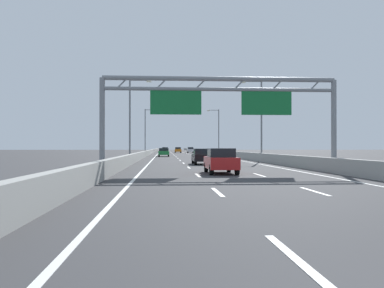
# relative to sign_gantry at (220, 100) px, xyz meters

# --- Properties ---
(ground_plane) EXTENTS (260.00, 260.00, 0.00)m
(ground_plane) POSITION_rel_sign_gantry_xyz_m (-0.02, 74.76, -4.80)
(ground_plane) COLOR #38383A
(lane_dash_left_0) EXTENTS (0.16, 3.00, 0.01)m
(lane_dash_left_0) POSITION_rel_sign_gantry_xyz_m (-1.82, -21.74, -4.80)
(lane_dash_left_0) COLOR white
(lane_dash_left_0) RESTS_ON ground_plane
(lane_dash_left_1) EXTENTS (0.16, 3.00, 0.01)m
(lane_dash_left_1) POSITION_rel_sign_gantry_xyz_m (-1.82, -12.74, -4.80)
(lane_dash_left_1) COLOR white
(lane_dash_left_1) RESTS_ON ground_plane
(lane_dash_left_2) EXTENTS (0.16, 3.00, 0.01)m
(lane_dash_left_2) POSITION_rel_sign_gantry_xyz_m (-1.82, -3.74, -4.80)
(lane_dash_left_2) COLOR white
(lane_dash_left_2) RESTS_ON ground_plane
(lane_dash_left_3) EXTENTS (0.16, 3.00, 0.01)m
(lane_dash_left_3) POSITION_rel_sign_gantry_xyz_m (-1.82, 5.26, -4.80)
(lane_dash_left_3) COLOR white
(lane_dash_left_3) RESTS_ON ground_plane
(lane_dash_left_4) EXTENTS (0.16, 3.00, 0.01)m
(lane_dash_left_4) POSITION_rel_sign_gantry_xyz_m (-1.82, 14.26, -4.80)
(lane_dash_left_4) COLOR white
(lane_dash_left_4) RESTS_ON ground_plane
(lane_dash_left_5) EXTENTS (0.16, 3.00, 0.01)m
(lane_dash_left_5) POSITION_rel_sign_gantry_xyz_m (-1.82, 23.26, -4.80)
(lane_dash_left_5) COLOR white
(lane_dash_left_5) RESTS_ON ground_plane
(lane_dash_left_6) EXTENTS (0.16, 3.00, 0.01)m
(lane_dash_left_6) POSITION_rel_sign_gantry_xyz_m (-1.82, 32.26, -4.80)
(lane_dash_left_6) COLOR white
(lane_dash_left_6) RESTS_ON ground_plane
(lane_dash_left_7) EXTENTS (0.16, 3.00, 0.01)m
(lane_dash_left_7) POSITION_rel_sign_gantry_xyz_m (-1.82, 41.26, -4.80)
(lane_dash_left_7) COLOR white
(lane_dash_left_7) RESTS_ON ground_plane
(lane_dash_left_8) EXTENTS (0.16, 3.00, 0.01)m
(lane_dash_left_8) POSITION_rel_sign_gantry_xyz_m (-1.82, 50.26, -4.80)
(lane_dash_left_8) COLOR white
(lane_dash_left_8) RESTS_ON ground_plane
(lane_dash_left_9) EXTENTS (0.16, 3.00, 0.01)m
(lane_dash_left_9) POSITION_rel_sign_gantry_xyz_m (-1.82, 59.26, -4.80)
(lane_dash_left_9) COLOR white
(lane_dash_left_9) RESTS_ON ground_plane
(lane_dash_left_10) EXTENTS (0.16, 3.00, 0.01)m
(lane_dash_left_10) POSITION_rel_sign_gantry_xyz_m (-1.82, 68.26, -4.80)
(lane_dash_left_10) COLOR white
(lane_dash_left_10) RESTS_ON ground_plane
(lane_dash_left_11) EXTENTS (0.16, 3.00, 0.01)m
(lane_dash_left_11) POSITION_rel_sign_gantry_xyz_m (-1.82, 77.26, -4.80)
(lane_dash_left_11) COLOR white
(lane_dash_left_11) RESTS_ON ground_plane
(lane_dash_left_12) EXTENTS (0.16, 3.00, 0.01)m
(lane_dash_left_12) POSITION_rel_sign_gantry_xyz_m (-1.82, 86.26, -4.80)
(lane_dash_left_12) COLOR white
(lane_dash_left_12) RESTS_ON ground_plane
(lane_dash_left_13) EXTENTS (0.16, 3.00, 0.01)m
(lane_dash_left_13) POSITION_rel_sign_gantry_xyz_m (-1.82, 95.26, -4.80)
(lane_dash_left_13) COLOR white
(lane_dash_left_13) RESTS_ON ground_plane
(lane_dash_left_14) EXTENTS (0.16, 3.00, 0.01)m
(lane_dash_left_14) POSITION_rel_sign_gantry_xyz_m (-1.82, 104.26, -4.80)
(lane_dash_left_14) COLOR white
(lane_dash_left_14) RESTS_ON ground_plane
(lane_dash_left_15) EXTENTS (0.16, 3.00, 0.01)m
(lane_dash_left_15) POSITION_rel_sign_gantry_xyz_m (-1.82, 113.26, -4.80)
(lane_dash_left_15) COLOR white
(lane_dash_left_15) RESTS_ON ground_plane
(lane_dash_left_16) EXTENTS (0.16, 3.00, 0.01)m
(lane_dash_left_16) POSITION_rel_sign_gantry_xyz_m (-1.82, 122.26, -4.80)
(lane_dash_left_16) COLOR white
(lane_dash_left_16) RESTS_ON ground_plane
(lane_dash_left_17) EXTENTS (0.16, 3.00, 0.01)m
(lane_dash_left_17) POSITION_rel_sign_gantry_xyz_m (-1.82, 131.26, -4.80)
(lane_dash_left_17) COLOR white
(lane_dash_left_17) RESTS_ON ground_plane
(lane_dash_right_1) EXTENTS (0.16, 3.00, 0.01)m
(lane_dash_right_1) POSITION_rel_sign_gantry_xyz_m (1.78, -12.74, -4.80)
(lane_dash_right_1) COLOR white
(lane_dash_right_1) RESTS_ON ground_plane
(lane_dash_right_2) EXTENTS (0.16, 3.00, 0.01)m
(lane_dash_right_2) POSITION_rel_sign_gantry_xyz_m (1.78, -3.74, -4.80)
(lane_dash_right_2) COLOR white
(lane_dash_right_2) RESTS_ON ground_plane
(lane_dash_right_3) EXTENTS (0.16, 3.00, 0.01)m
(lane_dash_right_3) POSITION_rel_sign_gantry_xyz_m (1.78, 5.26, -4.80)
(lane_dash_right_3) COLOR white
(lane_dash_right_3) RESTS_ON ground_plane
(lane_dash_right_4) EXTENTS (0.16, 3.00, 0.01)m
(lane_dash_right_4) POSITION_rel_sign_gantry_xyz_m (1.78, 14.26, -4.80)
(lane_dash_right_4) COLOR white
(lane_dash_right_4) RESTS_ON ground_plane
(lane_dash_right_5) EXTENTS (0.16, 3.00, 0.01)m
(lane_dash_right_5) POSITION_rel_sign_gantry_xyz_m (1.78, 23.26, -4.80)
(lane_dash_right_5) COLOR white
(lane_dash_right_5) RESTS_ON ground_plane
(lane_dash_right_6) EXTENTS (0.16, 3.00, 0.01)m
(lane_dash_right_6) POSITION_rel_sign_gantry_xyz_m (1.78, 32.26, -4.80)
(lane_dash_right_6) COLOR white
(lane_dash_right_6) RESTS_ON ground_plane
(lane_dash_right_7) EXTENTS (0.16, 3.00, 0.01)m
(lane_dash_right_7) POSITION_rel_sign_gantry_xyz_m (1.78, 41.26, -4.80)
(lane_dash_right_7) COLOR white
(lane_dash_right_7) RESTS_ON ground_plane
(lane_dash_right_8) EXTENTS (0.16, 3.00, 0.01)m
(lane_dash_right_8) POSITION_rel_sign_gantry_xyz_m (1.78, 50.26, -4.80)
(lane_dash_right_8) COLOR white
(lane_dash_right_8) RESTS_ON ground_plane
(lane_dash_right_9) EXTENTS (0.16, 3.00, 0.01)m
(lane_dash_right_9) POSITION_rel_sign_gantry_xyz_m (1.78, 59.26, -4.80)
(lane_dash_right_9) COLOR white
(lane_dash_right_9) RESTS_ON ground_plane
(lane_dash_right_10) EXTENTS (0.16, 3.00, 0.01)m
(lane_dash_right_10) POSITION_rel_sign_gantry_xyz_m (1.78, 68.26, -4.80)
(lane_dash_right_10) COLOR white
(lane_dash_right_10) RESTS_ON ground_plane
(lane_dash_right_11) EXTENTS (0.16, 3.00, 0.01)m
(lane_dash_right_11) POSITION_rel_sign_gantry_xyz_m (1.78, 77.26, -4.80)
(lane_dash_right_11) COLOR white
(lane_dash_right_11) RESTS_ON ground_plane
(lane_dash_right_12) EXTENTS (0.16, 3.00, 0.01)m
(lane_dash_right_12) POSITION_rel_sign_gantry_xyz_m (1.78, 86.26, -4.80)
(lane_dash_right_12) COLOR white
(lane_dash_right_12) RESTS_ON ground_plane
(lane_dash_right_13) EXTENTS (0.16, 3.00, 0.01)m
(lane_dash_right_13) POSITION_rel_sign_gantry_xyz_m (1.78, 95.26, -4.80)
(lane_dash_right_13) COLOR white
(lane_dash_right_13) RESTS_ON ground_plane
(lane_dash_right_14) EXTENTS (0.16, 3.00, 0.01)m
(lane_dash_right_14) POSITION_rel_sign_gantry_xyz_m (1.78, 104.26, -4.80)
(lane_dash_right_14) COLOR white
(lane_dash_right_14) RESTS_ON ground_plane
(lane_dash_right_15) EXTENTS (0.16, 3.00, 0.01)m
(lane_dash_right_15) POSITION_rel_sign_gantry_xyz_m (1.78, 113.26, -4.80)
(lane_dash_right_15) COLOR white
(lane_dash_right_15) RESTS_ON ground_plane
(lane_dash_right_16) EXTENTS (0.16, 3.00, 0.01)m
(lane_dash_right_16) POSITION_rel_sign_gantry_xyz_m (1.78, 122.26, -4.80)
(lane_dash_right_16) COLOR white
(lane_dash_right_16) RESTS_ON ground_plane
(lane_dash_right_17) EXTENTS (0.16, 3.00, 0.01)m
(lane_dash_right_17) POSITION_rel_sign_gantry_xyz_m (1.78, 131.26, -4.80)
(lane_dash_right_17) COLOR white
(lane_dash_right_17) RESTS_ON ground_plane
(edge_line_left) EXTENTS (0.16, 176.00, 0.01)m
(edge_line_left) POSITION_rel_sign_gantry_xyz_m (-5.27, 62.76, -4.80)
(edge_line_left) COLOR white
(edge_line_left) RESTS_ON ground_plane
(edge_line_right) EXTENTS (0.16, 176.00, 0.01)m
(edge_line_right) POSITION_rel_sign_gantry_xyz_m (5.23, 62.76, -4.80)
(edge_line_right) COLOR white
(edge_line_right) RESTS_ON ground_plane
(barrier_left) EXTENTS (0.45, 220.00, 0.95)m
(barrier_left) POSITION_rel_sign_gantry_xyz_m (-6.92, 84.76, -4.33)
(barrier_left) COLOR #9E9E99
(barrier_left) RESTS_ON ground_plane
(barrier_right) EXTENTS (0.45, 220.00, 0.95)m
(barrier_right) POSITION_rel_sign_gantry_xyz_m (6.88, 84.76, -4.33)
(barrier_right) COLOR #9E9E99
(barrier_right) RESTS_ON ground_plane
(sign_gantry) EXTENTS (15.97, 0.36, 6.36)m
(sign_gantry) POSITION_rel_sign_gantry_xyz_m (0.00, 0.00, 0.00)
(sign_gantry) COLOR gray
(sign_gantry) RESTS_ON ground_plane
(streetlamp_left_mid) EXTENTS (2.58, 0.28, 9.50)m
(streetlamp_left_mid) POSITION_rel_sign_gantry_xyz_m (-7.49, 20.90, 0.59)
(streetlamp_left_mid) COLOR slate
(streetlamp_left_mid) RESTS_ON ground_plane
(streetlamp_right_mid) EXTENTS (2.58, 0.28, 9.50)m
(streetlamp_right_mid) POSITION_rel_sign_gantry_xyz_m (7.44, 20.90, 0.59)
(streetlamp_right_mid) COLOR slate
(streetlamp_right_mid) RESTS_ON ground_plane
(streetlamp_left_far) EXTENTS (2.58, 0.28, 9.50)m
(streetlamp_left_far) POSITION_rel_sign_gantry_xyz_m (-7.49, 59.83, 0.59)
(streetlamp_left_far) COLOR slate
(streetlamp_left_far) RESTS_ON ground_plane
(streetlamp_right_far) EXTENTS (2.58, 0.28, 9.50)m
(streetlamp_right_far) POSITION_rel_sign_gantry_xyz_m (7.44, 59.83, 0.59)
(streetlamp_right_far) COLOR slate
(streetlamp_right_far) RESTS_ON ground_plane
(green_car) EXTENTS (1.80, 4.49, 1.44)m
(green_car) POSITION_rel_sign_gantry_xyz_m (-3.84, 43.18, -4.07)
(green_car) COLOR #1E7A38
(green_car) RESTS_ON ground_plane
(blue_car) EXTENTS (1.83, 4.62, 1.53)m
(blue_car) POSITION_rel_sign_gantry_xyz_m (-3.53, 94.92, -4.02)
(blue_car) COLOR #2347AD
(blue_car) RESTS_ON ground_plane
(white_car) EXTENTS (1.71, 4.36, 1.56)m
(white_car) POSITION_rel_sign_gantry_xyz_m (3.47, 87.91, -4.02)
(white_car) COLOR silver
(white_car) RESTS_ON ground_plane
(black_car) EXTENTS (1.85, 4.67, 1.48)m
(black_car) POSITION_rel_sign_gantry_xyz_m (-0.12, 11.62, -4.04)
(black_car) COLOR black
(black_car) RESTS_ON ground_plane
(red_car) EXTENTS (1.72, 4.25, 1.56)m
(red_car) POSITION_rel_sign_gantry_xyz_m (-0.27, -2.16, -4.01)
(red_car) COLOR red
(red_car) RESTS_ON ground_plane
(silver_car) EXTENTS (1.71, 4.32, 1.39)m
(silver_car) POSITION_rel_sign_gantry_xyz_m (-3.50, 112.11, -4.08)
(silver_car) COLOR #A8ADB2
(silver_car) RESTS_ON ground_plane
(orange_car) EXTENTS (1.74, 4.31, 1.54)m
(orange_car) POSITION_rel_sign_gantry_xyz_m (-0.00, 87.32, -4.01)
(orange_car) COLOR orange
(orange_car) RESTS_ON ground_plane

